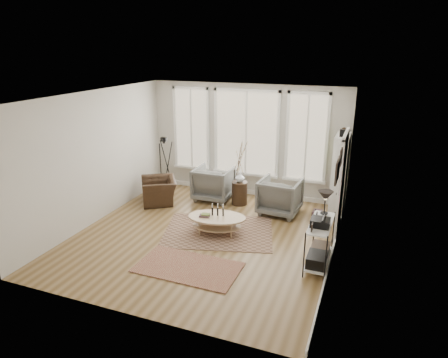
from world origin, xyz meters
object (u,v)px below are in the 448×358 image
at_px(coffee_table, 217,220).
at_px(side_table, 240,174).
at_px(armchair_left, 214,183).
at_px(armchair_right, 280,196).
at_px(accent_chair, 159,191).
at_px(bookcase, 340,175).
at_px(low_shelf, 320,239).

bearing_deg(coffee_table, side_table, 92.55).
height_order(armchair_left, armchair_right, armchair_left).
bearing_deg(accent_chair, bookcase, 68.04).
distance_m(coffee_table, armchair_right, 1.83).
distance_m(armchair_right, side_table, 1.15).
bearing_deg(low_shelf, side_table, 135.40).
bearing_deg(low_shelf, bookcase, 88.72).
distance_m(low_shelf, accent_chair, 4.54).
relative_size(bookcase, armchair_right, 2.19).
height_order(low_shelf, coffee_table, low_shelf).
relative_size(low_shelf, armchair_right, 1.39).
relative_size(low_shelf, coffee_table, 0.98).
bearing_deg(armchair_left, bookcase, -177.20).
bearing_deg(armchair_right, bookcase, -155.50).
bearing_deg(coffee_table, armchair_right, 56.86).
xyz_separation_m(coffee_table, armchair_right, (1.00, 1.53, 0.13)).
height_order(bookcase, coffee_table, bookcase).
distance_m(low_shelf, armchair_left, 3.81).
xyz_separation_m(low_shelf, side_table, (-2.28, 2.25, 0.27)).
bearing_deg(low_shelf, armchair_right, 120.53).
bearing_deg(armchair_left, low_shelf, 141.56).
height_order(bookcase, side_table, bookcase).
bearing_deg(accent_chair, armchair_left, 86.10).
height_order(bookcase, accent_chair, bookcase).
distance_m(coffee_table, accent_chair, 2.31).
distance_m(side_table, accent_chair, 2.09).
xyz_separation_m(bookcase, coffee_table, (-2.26, -2.00, -0.66)).
xyz_separation_m(bookcase, accent_chair, (-4.28, -0.88, -0.65)).
height_order(side_table, accent_chair, side_table).
height_order(armchair_right, side_table, side_table).
bearing_deg(bookcase, side_table, -173.41).
height_order(bookcase, armchair_right, bookcase).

